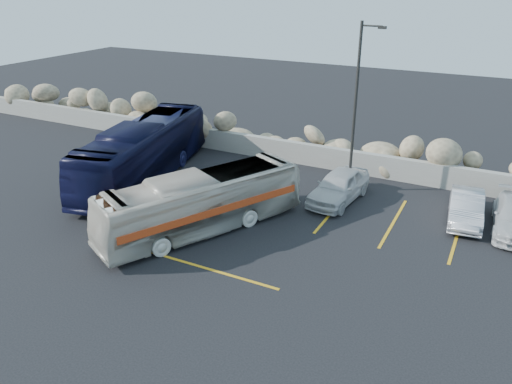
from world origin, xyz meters
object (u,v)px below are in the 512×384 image
at_px(car_a, 339,186).
at_px(tour_coach, 144,151).
at_px(lamppost, 356,105).
at_px(car_b, 466,208).
at_px(vintage_bus, 202,203).

bearing_deg(car_a, tour_coach, -163.11).
relative_size(lamppost, car_b, 2.08).
distance_m(tour_coach, car_a, 10.08).
relative_size(vintage_bus, tour_coach, 0.83).
height_order(vintage_bus, tour_coach, tour_coach).
bearing_deg(lamppost, car_a, -95.57).
distance_m(vintage_bus, car_a, 6.80).
bearing_deg(car_a, car_b, 10.70).
bearing_deg(lamppost, car_b, -9.75).
relative_size(vintage_bus, car_a, 2.09).
bearing_deg(tour_coach, car_b, -2.96).
bearing_deg(tour_coach, lamppost, 6.57).
bearing_deg(car_a, lamppost, 90.40).
xyz_separation_m(lamppost, car_b, (5.42, -0.93, -3.66)).
bearing_deg(vintage_bus, tour_coach, 175.39).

